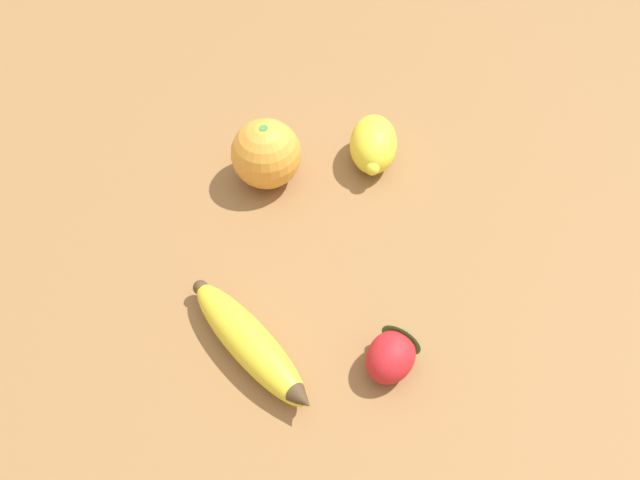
{
  "coord_description": "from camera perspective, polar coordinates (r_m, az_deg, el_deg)",
  "views": [
    {
      "loc": [
        0.1,
        -0.35,
        0.55
      ],
      "look_at": [
        -0.12,
        -0.02,
        0.03
      ],
      "focal_mm": 35.0,
      "sensor_mm": 36.0,
      "label": 1
    }
  ],
  "objects": [
    {
      "name": "lemon",
      "position": [
        0.75,
        4.9,
        8.69
      ],
      "size": [
        0.09,
        0.1,
        0.06
      ],
      "rotation": [
        0.0,
        0.0,
        5.23
      ],
      "color": "yellow",
      "rests_on": "ground_plane"
    },
    {
      "name": "orange",
      "position": [
        0.72,
        -4.95,
        7.84
      ],
      "size": [
        0.08,
        0.08,
        0.08
      ],
      "color": "orange",
      "rests_on": "ground_plane"
    },
    {
      "name": "strawberry",
      "position": [
        0.6,
        6.69,
        -10.24
      ],
      "size": [
        0.05,
        0.06,
        0.04
      ],
      "rotation": [
        0.0,
        0.0,
        1.6
      ],
      "color": "red",
      "rests_on": "ground_plane"
    },
    {
      "name": "banana",
      "position": [
        0.6,
        -6.41,
        -9.36
      ],
      "size": [
        0.18,
        0.08,
        0.04
      ],
      "rotation": [
        0.0,
        0.0,
        6.02
      ],
      "color": "yellow",
      "rests_on": "ground_plane"
    },
    {
      "name": "ground_plane",
      "position": [
        0.66,
        10.1,
        -4.69
      ],
      "size": [
        3.0,
        3.0,
        0.0
      ],
      "primitive_type": "plane",
      "color": "olive"
    }
  ]
}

